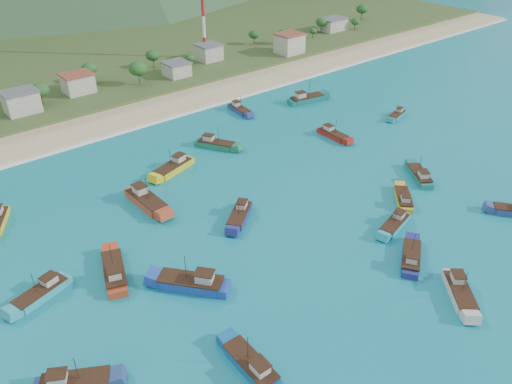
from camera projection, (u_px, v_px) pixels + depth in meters
ground at (335, 233)px, 97.87m from camera, size 600.00×600.00×0.00m
beach at (141, 112)px, 149.73m from camera, size 400.00×18.00×1.20m
land at (64, 64)px, 189.77m from camera, size 400.00×110.00×2.40m
surf_line at (157, 122)px, 143.50m from camera, size 400.00×2.50×0.08m
village at (129, 73)px, 166.42m from camera, size 211.83×27.23×7.37m
vegetation at (91, 79)px, 160.08m from camera, size 272.45×24.92×8.30m
boat_0 at (115, 273)px, 86.65m from camera, size 7.02×11.86×6.73m
boat_3 at (240, 216)px, 101.75m from camera, size 9.82×8.45×5.95m
boat_4 at (459, 292)px, 82.67m from camera, size 9.17×9.74×6.11m
boat_6 at (395, 225)px, 99.28m from camera, size 9.77×4.82×5.55m
boat_8 at (306, 99)px, 155.99m from camera, size 12.51×5.73×7.13m
boat_9 at (419, 176)px, 115.58m from camera, size 8.10×9.94×5.92m
boat_10 at (174, 168)px, 118.58m from camera, size 11.83×6.53×6.71m
boat_13 at (333, 135)px, 134.54m from camera, size 3.15×9.83×5.76m
boat_14 at (42, 293)px, 82.54m from camera, size 10.50×5.87×5.95m
boat_15 at (74, 383)px, 67.62m from camera, size 10.47×7.85×6.11m
boat_18 at (251, 366)px, 70.03m from camera, size 3.46×10.69×6.26m
boat_19 at (216, 145)px, 129.32m from camera, size 8.03×10.83×6.31m
boat_20 at (146, 201)px, 105.96m from camera, size 4.06×12.63×7.41m
boat_21 at (397, 115)px, 146.24m from camera, size 8.55×4.36×4.85m
boat_23 at (403, 199)px, 107.19m from camera, size 8.50×8.51×5.49m
boat_24 at (411, 258)px, 90.23m from camera, size 10.04×8.05×5.96m
boat_25 at (240, 110)px, 149.36m from camera, size 3.78×9.81×5.66m
boat_26 at (192, 284)px, 84.17m from camera, size 10.58×11.85×7.27m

